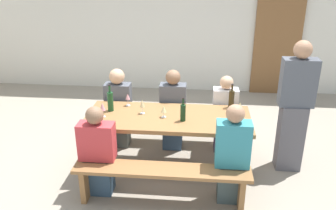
{
  "coord_description": "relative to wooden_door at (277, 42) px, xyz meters",
  "views": [
    {
      "loc": [
        0.38,
        -4.03,
        2.57
      ],
      "look_at": [
        0.0,
        0.0,
        0.9
      ],
      "focal_mm": 38.11,
      "sensor_mm": 36.0,
      "label": 1
    }
  ],
  "objects": [
    {
      "name": "wine_glass_0",
      "position": [
        -2.66,
        -3.14,
        -0.17
      ],
      "size": [
        0.07,
        0.07,
        0.19
      ],
      "color": "silver",
      "rests_on": "tasting_table"
    },
    {
      "name": "wine_glass_2",
      "position": [
        -1.91,
        -3.08,
        -0.2
      ],
      "size": [
        0.07,
        0.07,
        0.15
      ],
      "color": "silver",
      "rests_on": "tasting_table"
    },
    {
      "name": "seated_guest_near_0",
      "position": [
        -2.61,
        -3.62,
        -0.54
      ],
      "size": [
        0.41,
        0.24,
        1.09
      ],
      "rotation": [
        0.0,
        0.0,
        1.57
      ],
      "color": "#2D455C",
      "rests_on": "ground"
    },
    {
      "name": "wine_glass_3",
      "position": [
        -0.97,
        -2.94,
        -0.17
      ],
      "size": [
        0.07,
        0.07,
        0.18
      ],
      "color": "silver",
      "rests_on": "tasting_table"
    },
    {
      "name": "back_wall",
      "position": [
        -1.86,
        0.14,
        0.55
      ],
      "size": [
        14.0,
        0.2,
        3.2
      ],
      "primitive_type": "cube",
      "color": "silver",
      "rests_on": "ground"
    },
    {
      "name": "seated_guest_far_2",
      "position": [
        -1.12,
        -2.46,
        -0.52
      ],
      "size": [
        0.34,
        0.24,
        1.11
      ],
      "rotation": [
        0.0,
        0.0,
        -1.57
      ],
      "color": "#342B4B",
      "rests_on": "ground"
    },
    {
      "name": "wine_bottle_2",
      "position": [
        -2.61,
        -2.94,
        -0.17
      ],
      "size": [
        0.08,
        0.08,
        0.35
      ],
      "color": "#194723",
      "rests_on": "tasting_table"
    },
    {
      "name": "ground_plane",
      "position": [
        -1.86,
        -3.04,
        -1.05
      ],
      "size": [
        24.0,
        24.0,
        0.0
      ],
      "primitive_type": "plane",
      "color": "gray"
    },
    {
      "name": "seated_guest_far_0",
      "position": [
        -2.62,
        -2.46,
        -0.49
      ],
      "size": [
        0.37,
        0.24,
        1.17
      ],
      "rotation": [
        0.0,
        0.0,
        -1.57
      ],
      "color": "#474B45",
      "rests_on": "ground"
    },
    {
      "name": "seated_guest_near_1",
      "position": [
        -1.09,
        -3.62,
        -0.49
      ],
      "size": [
        0.38,
        0.24,
        1.17
      ],
      "rotation": [
        0.0,
        0.0,
        1.57
      ],
      "color": "#3E4F51",
      "rests_on": "ground"
    },
    {
      "name": "seated_guest_far_1",
      "position": [
        -1.84,
        -2.46,
        -0.49
      ],
      "size": [
        0.36,
        0.24,
        1.18
      ],
      "rotation": [
        0.0,
        0.0,
        -1.57
      ],
      "color": "#314965",
      "rests_on": "ground"
    },
    {
      "name": "wooden_door",
      "position": [
        0.0,
        0.0,
        0.0
      ],
      "size": [
        0.9,
        0.06,
        2.1
      ],
      "primitive_type": "cube",
      "color": "brown",
      "rests_on": "ground"
    },
    {
      "name": "bench_far",
      "position": [
        -1.86,
        -2.31,
        -0.7
      ],
      "size": [
        1.95,
        0.3,
        0.45
      ],
      "color": "olive",
      "rests_on": "ground"
    },
    {
      "name": "bench_near",
      "position": [
        -1.86,
        -3.77,
        -0.7
      ],
      "size": [
        1.95,
        0.3,
        0.45
      ],
      "color": "olive",
      "rests_on": "ground"
    },
    {
      "name": "wine_bottle_0",
      "position": [
        -1.06,
        -2.68,
        -0.18
      ],
      "size": [
        0.07,
        0.07,
        0.32
      ],
      "color": "#332814",
      "rests_on": "tasting_table"
    },
    {
      "name": "wine_glass_4",
      "position": [
        -2.19,
        -2.99,
        -0.17
      ],
      "size": [
        0.06,
        0.06,
        0.19
      ],
      "color": "silver",
      "rests_on": "tasting_table"
    },
    {
      "name": "standing_host",
      "position": [
        -0.29,
        -2.86,
        -0.22
      ],
      "size": [
        0.42,
        0.24,
        1.7
      ],
      "rotation": [
        0.0,
        0.0,
        3.14
      ],
      "color": "#58565D",
      "rests_on": "ground"
    },
    {
      "name": "tasting_table",
      "position": [
        -1.86,
        -3.04,
        -0.38
      ],
      "size": [
        2.05,
        0.86,
        0.75
      ],
      "color": "olive",
      "rests_on": "ground"
    },
    {
      "name": "wine_bottle_1",
      "position": [
        -1.67,
        -3.16,
        -0.19
      ],
      "size": [
        0.07,
        0.07,
        0.3
      ],
      "color": "#143319",
      "rests_on": "tasting_table"
    },
    {
      "name": "wine_glass_1",
      "position": [
        -2.42,
        -2.75,
        -0.18
      ],
      "size": [
        0.06,
        0.06,
        0.17
      ],
      "color": "silver",
      "rests_on": "tasting_table"
    }
  ]
}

